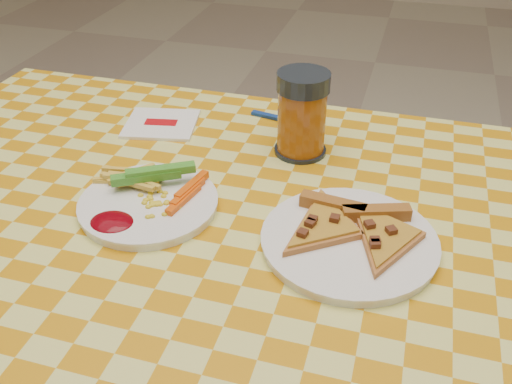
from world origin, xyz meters
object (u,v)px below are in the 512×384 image
at_px(table, 230,268).
at_px(plate_left, 149,205).
at_px(drink_glass, 302,115).
at_px(plate_right, 349,242).

xyz_separation_m(table, plate_left, (-0.13, 0.02, 0.08)).
relative_size(table, drink_glass, 8.80).
bearing_deg(plate_left, plate_right, -0.89).
distance_m(plate_right, drink_glass, 0.27).
bearing_deg(plate_left, drink_glass, 51.46).
relative_size(plate_left, plate_right, 0.86).
xyz_separation_m(plate_left, plate_right, (0.30, -0.00, 0.00)).
distance_m(plate_left, drink_glass, 0.30).
height_order(table, plate_left, plate_left).
distance_m(table, drink_glass, 0.29).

